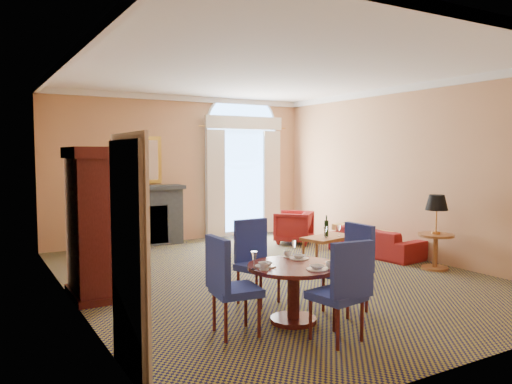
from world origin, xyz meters
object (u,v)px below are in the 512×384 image
coffee_table (329,238)px  side_table (436,223)px  dining_table (294,279)px  sofa (376,241)px  armoire (92,225)px  armchair (294,227)px

coffee_table → side_table: bearing=-57.8°
dining_table → side_table: 3.70m
dining_table → sofa: dining_table is taller
sofa → side_table: 1.45m
dining_table → coffee_table: bearing=44.4°
armoire → side_table: 5.46m
armchair → side_table: 3.31m
armchair → side_table: bearing=58.3°
armchair → side_table: (0.66, -3.22, 0.44)m
dining_table → coffee_table: (2.28, 2.23, -0.05)m
dining_table → coffee_table: 3.18m
sofa → coffee_table: size_ratio=1.72×
sofa → side_table: side_table is taller
armoire → sofa: 5.32m
armoire → side_table: bearing=-13.0°
armchair → coffee_table: coffee_table is taller
armoire → sofa: armoire is taller
armchair → armoire: bearing=-20.2°
coffee_table → side_table: 1.81m
armoire → sofa: bearing=1.4°
armoire → side_table: armoire is taller
dining_table → coffee_table: dining_table is taller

